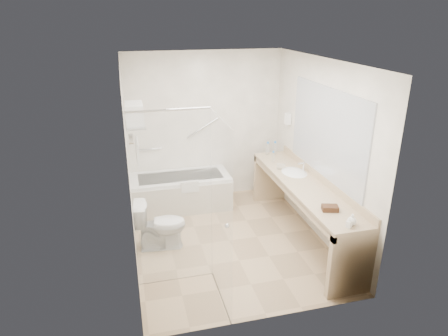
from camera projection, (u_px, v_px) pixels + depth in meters
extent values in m
plane|color=tan|center=(229.00, 240.00, 5.70)|extent=(3.20, 3.20, 0.00)
cube|color=silver|center=(230.00, 61.00, 4.80)|extent=(2.60, 3.20, 0.10)
cube|color=white|center=(205.00, 127.00, 6.70)|extent=(2.60, 0.10, 2.50)
cube|color=white|center=(273.00, 213.00, 3.80)|extent=(2.60, 0.10, 2.50)
cube|color=white|center=(129.00, 167.00, 4.95)|extent=(0.10, 3.20, 2.50)
cube|color=white|center=(320.00, 151.00, 5.55)|extent=(0.10, 3.20, 2.50)
cube|color=white|center=(181.00, 191.00, 6.62)|extent=(1.60, 0.70, 0.55)
cube|color=beige|center=(184.00, 202.00, 6.30)|extent=(1.60, 0.02, 0.50)
cube|color=silver|center=(190.00, 187.00, 6.24)|extent=(0.28, 0.06, 0.18)
cylinder|color=silver|center=(149.00, 149.00, 6.55)|extent=(0.40, 0.03, 0.03)
cylinder|color=silver|center=(203.00, 128.00, 6.65)|extent=(0.53, 0.03, 0.33)
cube|color=silver|center=(173.00, 202.00, 4.50)|extent=(0.90, 0.01, 2.10)
cube|color=silver|center=(221.00, 215.00, 4.19)|extent=(0.02, 0.90, 2.10)
cylinder|color=silver|center=(168.00, 110.00, 4.12)|extent=(0.90, 0.02, 0.02)
sphere|color=silver|center=(227.00, 226.00, 4.08)|extent=(0.05, 0.05, 0.05)
cylinder|color=silver|center=(131.00, 139.00, 3.67)|extent=(0.04, 0.10, 0.10)
cube|color=silver|center=(135.00, 124.00, 5.14)|extent=(0.24, 0.55, 0.02)
cylinder|color=silver|center=(136.00, 140.00, 5.22)|extent=(0.02, 0.55, 0.02)
cube|color=silver|center=(137.00, 152.00, 5.28)|extent=(0.03, 0.42, 0.32)
cube|color=silver|center=(135.00, 120.00, 5.12)|extent=(0.22, 0.40, 0.08)
cube|color=silver|center=(134.00, 113.00, 5.09)|extent=(0.22, 0.40, 0.08)
cube|color=silver|center=(134.00, 107.00, 5.06)|extent=(0.22, 0.40, 0.08)
cube|color=tan|center=(304.00, 185.00, 5.50)|extent=(0.55, 2.70, 0.05)
cube|color=tan|center=(322.00, 178.00, 5.54)|extent=(0.03, 2.70, 0.10)
cube|color=tan|center=(286.00, 190.00, 5.46)|extent=(0.04, 2.70, 0.08)
cube|color=tan|center=(351.00, 265.00, 4.47)|extent=(0.55, 0.08, 0.80)
cube|color=tan|center=(270.00, 178.00, 6.84)|extent=(0.55, 0.08, 0.80)
ellipsoid|color=white|center=(294.00, 174.00, 5.87)|extent=(0.40, 0.52, 0.14)
cylinder|color=silver|center=(304.00, 166.00, 5.87)|extent=(0.03, 0.03, 0.14)
cube|color=#A8ACB4|center=(326.00, 133.00, 5.30)|extent=(0.02, 2.00, 1.20)
cube|color=white|center=(288.00, 119.00, 6.41)|extent=(0.08, 0.10, 0.18)
imported|color=white|center=(160.00, 225.00, 5.44)|extent=(0.72, 0.44, 0.68)
cube|color=#412617|center=(330.00, 208.00, 4.72)|extent=(0.22, 0.17, 0.06)
imported|color=white|center=(349.00, 225.00, 4.34)|extent=(0.10, 0.13, 0.05)
imported|color=white|center=(352.00, 221.00, 4.39)|extent=(0.11, 0.13, 0.10)
cylinder|color=silver|center=(275.00, 148.00, 6.60)|extent=(0.07, 0.07, 0.19)
cylinder|color=blue|center=(275.00, 142.00, 6.56)|extent=(0.04, 0.04, 0.03)
cylinder|color=silver|center=(268.00, 149.00, 6.57)|extent=(0.07, 0.07, 0.19)
cylinder|color=blue|center=(268.00, 143.00, 6.53)|extent=(0.04, 0.04, 0.03)
cylinder|color=silver|center=(273.00, 157.00, 6.24)|extent=(0.06, 0.06, 0.16)
cylinder|color=blue|center=(273.00, 152.00, 6.21)|extent=(0.03, 0.03, 0.02)
cylinder|color=silver|center=(279.00, 166.00, 5.97)|extent=(0.09, 0.09, 0.09)
cylinder|color=silver|center=(283.00, 167.00, 5.95)|extent=(0.07, 0.07, 0.08)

